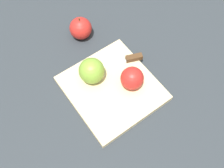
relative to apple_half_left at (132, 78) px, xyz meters
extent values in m
plane|color=#282D33|center=(0.04, 0.06, -0.06)|extent=(4.00, 4.00, 0.00)
cube|color=#D1B789|center=(0.04, 0.06, -0.05)|extent=(0.35, 0.33, 0.02)
sphere|color=red|center=(0.00, 0.00, 0.00)|extent=(0.08, 0.08, 0.08)
cylinder|color=beige|center=(-0.01, 0.00, 0.00)|extent=(0.03, 0.07, 0.08)
sphere|color=olive|center=(0.11, 0.08, 0.00)|extent=(0.09, 0.09, 0.09)
cylinder|color=beige|center=(0.11, 0.08, 0.00)|extent=(0.03, 0.08, 0.08)
cube|color=silver|center=(0.10, -0.02, -0.04)|extent=(0.06, 0.08, 0.00)
cube|color=#472D19|center=(0.07, -0.08, -0.03)|extent=(0.05, 0.06, 0.02)
sphere|color=red|center=(0.30, -0.03, -0.02)|extent=(0.09, 0.09, 0.09)
cylinder|color=#4C3319|center=(0.30, -0.03, 0.03)|extent=(0.01, 0.01, 0.01)
camera|label=1|loc=(-0.27, 0.36, 0.76)|focal=42.00mm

